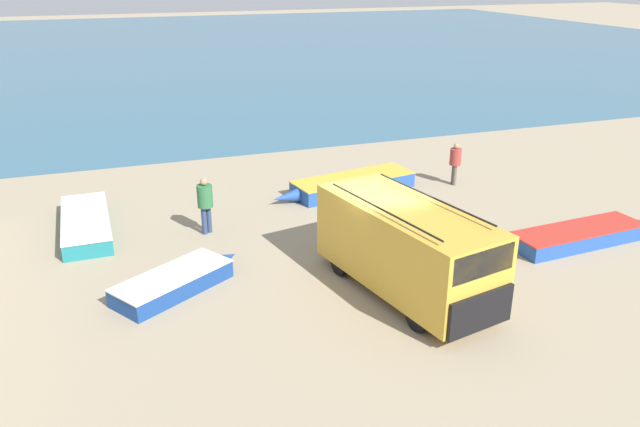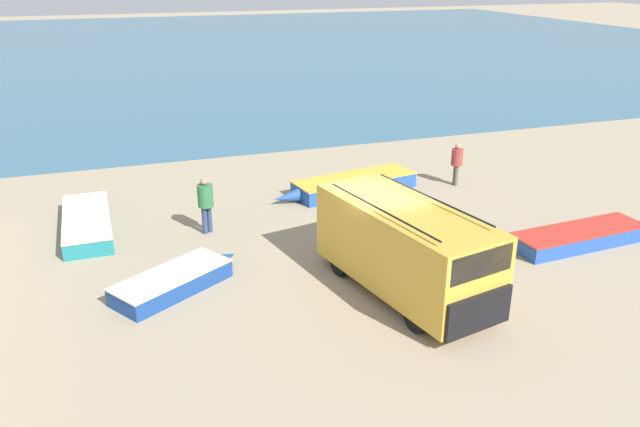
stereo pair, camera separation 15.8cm
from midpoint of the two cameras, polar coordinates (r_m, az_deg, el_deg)
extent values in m
plane|color=gray|center=(17.41, 5.16, -5.09)|extent=(200.00, 200.00, 0.00)
cube|color=#33607A|center=(66.90, -13.65, 14.56)|extent=(120.00, 80.00, 0.01)
cube|color=gold|center=(15.81, 8.03, -2.94)|extent=(3.06, 5.58, 2.03)
cube|color=black|center=(14.33, 14.65, -8.79)|extent=(1.84, 0.48, 0.91)
cube|color=#1E232D|center=(13.83, 14.87, -4.48)|extent=(1.75, 0.42, 0.65)
cylinder|color=black|center=(15.71, 14.11, -7.51)|extent=(0.35, 0.71, 0.67)
cylinder|color=black|center=(14.65, 9.10, -9.39)|extent=(0.35, 0.71, 0.67)
cylinder|color=black|center=(17.87, 6.84, -3.23)|extent=(0.35, 0.71, 0.67)
cylinder|color=black|center=(16.94, 2.08, -4.54)|extent=(0.35, 0.71, 0.67)
cylinder|color=black|center=(15.86, 10.47, 1.41)|extent=(0.94, 4.24, 0.05)
cylinder|color=black|center=(14.92, 5.88, 0.35)|extent=(0.94, 4.24, 0.05)
cube|color=navy|center=(16.59, -13.11, -6.19)|extent=(3.28, 2.69, 0.45)
cone|color=navy|center=(17.65, -8.34, -4.03)|extent=(0.80, 0.73, 0.43)
cube|color=silver|center=(16.52, -13.16, -5.69)|extent=(0.78, 1.07, 0.05)
cube|color=silver|center=(16.48, -13.18, -5.43)|extent=(3.31, 2.72, 0.04)
cube|color=#1E757F|center=(20.99, -20.33, -0.87)|extent=(1.49, 4.32, 0.48)
cone|color=#1E757F|center=(23.44, -20.47, 1.46)|extent=(0.48, 0.95, 0.46)
cube|color=silver|center=(20.92, -20.39, -0.42)|extent=(1.28, 0.23, 0.05)
cube|color=silver|center=(20.89, -20.42, -0.21)|extent=(1.51, 4.36, 0.04)
cube|color=#234CA3|center=(23.17, 3.36, 2.67)|extent=(4.77, 2.25, 0.52)
cone|color=#234CA3|center=(21.88, -2.84, 1.50)|extent=(1.08, 0.67, 0.49)
cube|color=gold|center=(23.11, 3.37, 3.13)|extent=(0.44, 1.36, 0.05)
cube|color=gold|center=(23.08, 3.38, 3.33)|extent=(4.82, 2.28, 0.04)
cube|color=#234CA3|center=(20.32, 22.78, -2.03)|extent=(4.36, 1.53, 0.45)
cube|color=#B22D23|center=(20.26, 22.84, -1.61)|extent=(0.27, 1.16, 0.05)
cube|color=#B22D23|center=(20.23, 22.88, -1.39)|extent=(4.41, 1.54, 0.04)
cylinder|color=navy|center=(19.83, -9.86, -0.46)|extent=(0.17, 0.17, 0.88)
cylinder|color=navy|center=(19.73, -10.27, -0.61)|extent=(0.17, 0.17, 0.88)
cylinder|color=#2D6B3D|center=(19.50, -10.22, 1.61)|extent=(0.48, 0.48, 0.70)
sphere|color=tan|center=(19.34, -10.31, 2.92)|extent=(0.24, 0.24, 0.24)
cylinder|color=#5B564C|center=(24.27, 12.53, 3.40)|extent=(0.15, 0.15, 0.79)
cylinder|color=#5B564C|center=(24.41, 12.42, 3.53)|extent=(0.15, 0.15, 0.79)
cylinder|color=#993833|center=(24.13, 12.61, 5.05)|extent=(0.43, 0.43, 0.62)
sphere|color=tan|center=(24.02, 12.69, 6.00)|extent=(0.21, 0.21, 0.21)
camera|label=1|loc=(0.08, -89.75, 0.10)|focal=35.00mm
camera|label=2|loc=(0.08, 90.25, -0.10)|focal=35.00mm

